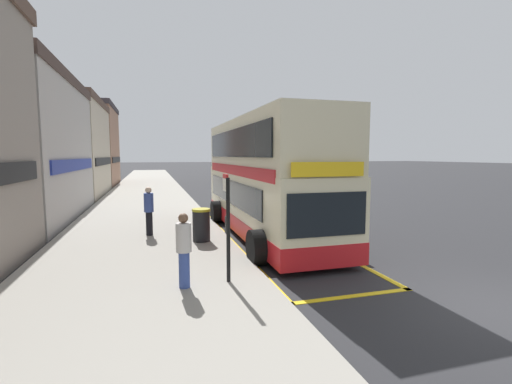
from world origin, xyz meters
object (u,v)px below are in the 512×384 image
at_px(bus_stop_sign, 227,218).
at_px(pedestrian_further_back, 149,209).
at_px(litter_bin, 201,225).
at_px(double_decker_bus, 264,181).
at_px(pedestrian_waiting_near_sign, 184,247).
at_px(parked_car_maroon_behind, 237,175).
at_px(parked_car_silver_ahead, 227,170).

xyz_separation_m(bus_stop_sign, pedestrian_further_back, (-1.79, 5.50, -0.52)).
xyz_separation_m(bus_stop_sign, litter_bin, (-0.08, 4.05, -0.93)).
xyz_separation_m(double_decker_bus, pedestrian_waiting_near_sign, (-3.51, -5.26, -1.02)).
distance_m(double_decker_bus, pedestrian_further_back, 4.41).
bearing_deg(pedestrian_waiting_near_sign, parked_car_maroon_behind, 74.88).
bearing_deg(double_decker_bus, parked_car_maroon_behind, 79.08).
height_order(pedestrian_further_back, litter_bin, pedestrian_further_back).
bearing_deg(pedestrian_further_back, parked_car_maroon_behind, 70.38).
height_order(double_decker_bus, pedestrian_further_back, double_decker_bus).
bearing_deg(pedestrian_further_back, litter_bin, -40.30).
distance_m(parked_car_silver_ahead, pedestrian_waiting_near_sign, 47.81).
distance_m(double_decker_bus, parked_car_silver_ahead, 41.98).
xyz_separation_m(double_decker_bus, parked_car_silver_ahead, (7.02, 41.37, -1.26)).
relative_size(bus_stop_sign, pedestrian_further_back, 1.40).
distance_m(double_decker_bus, pedestrian_waiting_near_sign, 6.41).
relative_size(double_decker_bus, parked_car_maroon_behind, 2.47).
distance_m(parked_car_maroon_behind, pedestrian_waiting_near_sign, 33.51).
distance_m(bus_stop_sign, parked_car_silver_ahead, 47.43).
bearing_deg(double_decker_bus, bus_stop_sign, -116.16).
xyz_separation_m(pedestrian_waiting_near_sign, pedestrian_further_back, (-0.77, 5.68, 0.07)).
height_order(parked_car_silver_ahead, parked_car_maroon_behind, same).
xyz_separation_m(parked_car_silver_ahead, parked_car_maroon_behind, (-1.80, -14.28, 0.00)).
bearing_deg(parked_car_silver_ahead, parked_car_maroon_behind, 85.15).
xyz_separation_m(parked_car_maroon_behind, pedestrian_waiting_near_sign, (-8.74, -32.35, 0.24)).
bearing_deg(litter_bin, parked_car_silver_ahead, 77.25).
height_order(parked_car_maroon_behind, litter_bin, parked_car_maroon_behind).
bearing_deg(pedestrian_waiting_near_sign, litter_bin, 77.49).
distance_m(parked_car_silver_ahead, litter_bin, 43.47).
relative_size(bus_stop_sign, parked_car_silver_ahead, 0.59).
bearing_deg(parked_car_silver_ahead, pedestrian_waiting_near_sign, 79.59).
distance_m(pedestrian_waiting_near_sign, litter_bin, 4.35).
height_order(parked_car_silver_ahead, pedestrian_waiting_near_sign, pedestrian_waiting_near_sign).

